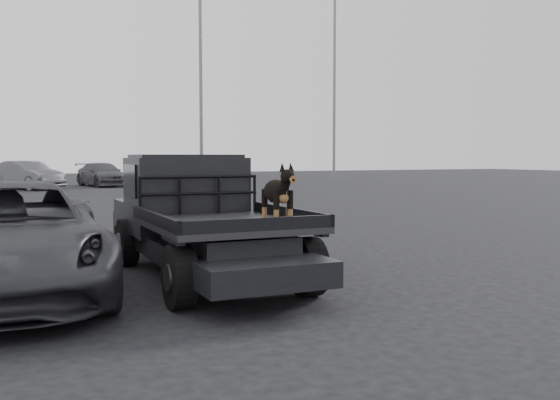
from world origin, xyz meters
name	(u,v)px	position (x,y,z in m)	size (l,w,h in m)	color
ground	(278,294)	(0.00, 0.00, 0.00)	(120.00, 120.00, 0.00)	black
flatbed_ute	(204,246)	(-0.52, 1.47, 0.46)	(2.00, 5.40, 0.92)	black
ute_cab	(186,182)	(-0.52, 2.42, 1.36)	(1.72, 1.30, 0.88)	black
headache_rack	(200,195)	(-0.52, 1.67, 1.20)	(1.80, 0.08, 0.55)	black
dog	(277,196)	(-0.16, -0.34, 1.29)	(0.32, 0.60, 0.74)	black
parked_suv	(8,239)	(-3.15, 1.40, 0.72)	(2.40, 5.21, 1.45)	#2E2E33
distant_car_a	(27,175)	(-1.82, 28.54, 0.76)	(1.61, 4.62, 1.52)	#525257
distant_car_b	(102,175)	(2.38, 30.62, 0.69)	(1.93, 4.75, 1.38)	#414045
floodlight_mid	(201,48)	(6.46, 24.14, 7.31)	(1.08, 0.28, 13.43)	slate
floodlight_far	(335,54)	(17.02, 28.88, 8.45)	(1.08, 0.28, 15.69)	slate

